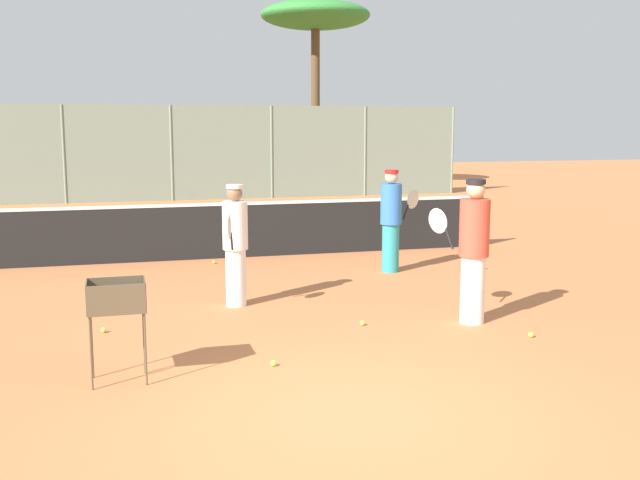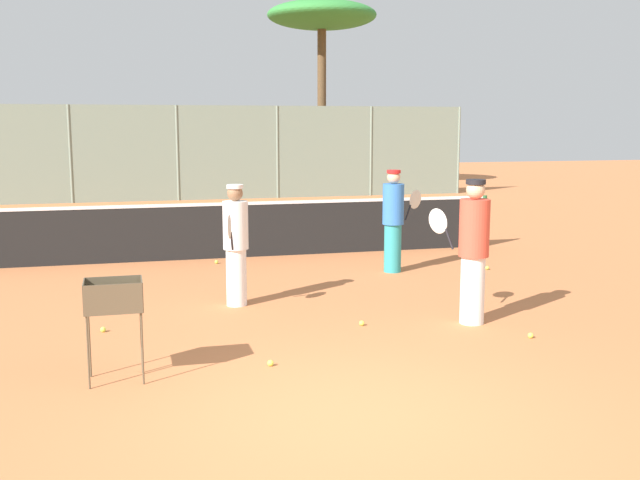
% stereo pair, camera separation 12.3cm
% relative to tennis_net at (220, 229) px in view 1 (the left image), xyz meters
% --- Properties ---
extents(ground_plane, '(80.00, 80.00, 0.00)m').
position_rel_tennis_net_xyz_m(ground_plane, '(0.00, -8.13, -0.56)').
color(ground_plane, '#C67242').
extents(tennis_net, '(11.01, 0.10, 1.07)m').
position_rel_tennis_net_xyz_m(tennis_net, '(0.00, 0.00, 0.00)').
color(tennis_net, '#26592D').
rests_on(tennis_net, ground_plane).
extents(back_fence, '(20.44, 0.08, 3.16)m').
position_rel_tennis_net_xyz_m(back_fence, '(0.00, 11.31, 1.02)').
color(back_fence, gray).
rests_on(back_fence, ground_plane).
extents(tree_0, '(4.23, 4.23, 7.22)m').
position_rel_tennis_net_xyz_m(tree_0, '(5.89, 14.75, 6.00)').
color(tree_0, brown).
rests_on(tree_0, ground_plane).
extents(player_white_outfit, '(0.60, 0.84, 1.85)m').
position_rel_tennis_net_xyz_m(player_white_outfit, '(2.46, -5.52, 0.40)').
color(player_white_outfit, white).
rests_on(player_white_outfit, ground_plane).
extents(player_red_cap, '(0.41, 0.88, 1.71)m').
position_rel_tennis_net_xyz_m(player_red_cap, '(-0.32, -3.80, 0.33)').
color(player_red_cap, white).
rests_on(player_red_cap, ground_plane).
extents(player_yellow_shirt, '(0.86, 0.50, 1.77)m').
position_rel_tennis_net_xyz_m(player_yellow_shirt, '(2.67, -2.08, 0.36)').
color(player_yellow_shirt, teal).
rests_on(player_yellow_shirt, ground_plane).
extents(ball_cart, '(0.56, 0.41, 1.03)m').
position_rel_tennis_net_xyz_m(ball_cart, '(-1.95, -6.62, 0.23)').
color(ball_cart, brown).
rests_on(ball_cart, ground_plane).
extents(tennis_ball_0, '(0.07, 0.07, 0.07)m').
position_rel_tennis_net_xyz_m(tennis_ball_0, '(1.06, -5.29, -0.53)').
color(tennis_ball_0, '#D1E54C').
rests_on(tennis_ball_0, ground_plane).
extents(tennis_ball_1, '(0.07, 0.07, 0.07)m').
position_rel_tennis_net_xyz_m(tennis_ball_1, '(-0.20, -0.54, -0.53)').
color(tennis_ball_1, '#D1E54C').
rests_on(tennis_ball_1, ground_plane).
extents(tennis_ball_3, '(0.07, 0.07, 0.07)m').
position_rel_tennis_net_xyz_m(tennis_ball_3, '(4.34, -2.33, -0.53)').
color(tennis_ball_3, '#D1E54C').
rests_on(tennis_ball_3, ground_plane).
extents(tennis_ball_4, '(0.07, 0.07, 0.07)m').
position_rel_tennis_net_xyz_m(tennis_ball_4, '(-2.12, -4.76, -0.53)').
color(tennis_ball_4, '#D1E54C').
rests_on(tennis_ball_4, ground_plane).
extents(tennis_ball_5, '(0.07, 0.07, 0.07)m').
position_rel_tennis_net_xyz_m(tennis_ball_5, '(-0.37, -6.57, -0.53)').
color(tennis_ball_5, '#D1E54C').
rests_on(tennis_ball_5, ground_plane).
extents(tennis_ball_6, '(0.07, 0.07, 0.07)m').
position_rel_tennis_net_xyz_m(tennis_ball_6, '(2.84, -6.34, -0.53)').
color(tennis_ball_6, '#D1E54C').
rests_on(tennis_ball_6, ground_plane).
extents(parked_car, '(4.20, 1.70, 1.60)m').
position_rel_tennis_net_xyz_m(parked_car, '(-4.73, 14.15, 0.10)').
color(parked_car, white).
rests_on(parked_car, ground_plane).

